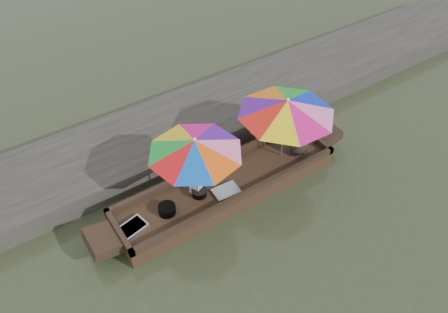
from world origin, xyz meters
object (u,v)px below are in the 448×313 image
charcoal_grill (199,192)px  umbrella_stern (284,128)px  cooking_pot (167,209)px  vendor (301,133)px  umbrella_bow (196,169)px  tray_scallop (226,191)px  supply_bag (198,186)px  boat_hull (227,187)px  tray_crayfish (133,228)px

charcoal_grill → umbrella_stern: (2.12, -0.01, 0.70)m
cooking_pot → vendor: size_ratio=0.31×
umbrella_bow → umbrella_stern: size_ratio=0.89×
tray_scallop → supply_bag: supply_bag is taller
boat_hull → supply_bag: 0.70m
supply_bag → umbrella_bow: umbrella_bow is taller
supply_bag → boat_hull: bearing=-12.1°
tray_scallop → charcoal_grill: bearing=153.6°
boat_hull → tray_scallop: (-0.17, -0.23, 0.21)m
tray_scallop → supply_bag: (-0.45, 0.37, 0.10)m
umbrella_bow → tray_crayfish: bearing=-178.4°
boat_hull → umbrella_stern: size_ratio=2.41×
tray_scallop → tray_crayfish: bearing=174.4°
cooking_pot → tray_scallop: bearing=-9.0°
cooking_pot → vendor: 3.30m
tray_crayfish → tray_scallop: tray_crayfish is taller
tray_scallop → umbrella_stern: 1.81m
boat_hull → charcoal_grill: charcoal_grill is taller
umbrella_bow → boat_hull: bearing=0.0°
vendor → tray_scallop: bearing=5.2°
vendor → tray_crayfish: bearing=1.1°
cooking_pot → umbrella_bow: size_ratio=0.19×
charcoal_grill → umbrella_bow: bearing=-169.1°
cooking_pot → umbrella_stern: (2.88, 0.04, 0.68)m
boat_hull → supply_bag: bearing=167.9°
boat_hull → cooking_pot: 1.44m
tray_scallop → supply_bag: size_ratio=1.89×
tray_crayfish → vendor: bearing=-1.3°
tray_crayfish → charcoal_grill: (1.50, 0.05, 0.03)m
tray_scallop → supply_bag: 0.59m
tray_scallop → vendor: 2.09m
boat_hull → vendor: 1.98m
tray_crayfish → tray_scallop: (1.99, -0.19, -0.01)m
cooking_pot → supply_bag: 0.82m
umbrella_bow → tray_scallop: bearing=-24.0°
boat_hull → tray_scallop: 0.36m
vendor → supply_bag: bearing=-3.8°
charcoal_grill → vendor: (2.50, -0.14, 0.48)m
boat_hull → cooking_pot: cooking_pot is taller
tray_scallop → umbrella_bow: 0.94m
cooking_pot → charcoal_grill: bearing=3.3°
boat_hull → umbrella_bow: (-0.70, 0.00, 0.95)m
vendor → umbrella_stern: 0.46m
umbrella_stern → supply_bag: bearing=176.4°
boat_hull → charcoal_grill: (-0.66, 0.01, 0.25)m
boat_hull → umbrella_bow: 1.18m
tray_crayfish → boat_hull: bearing=1.1°
charcoal_grill → tray_scallop: bearing=-26.4°
vendor → umbrella_bow: bearing=-0.6°
boat_hull → supply_bag: supply_bag is taller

